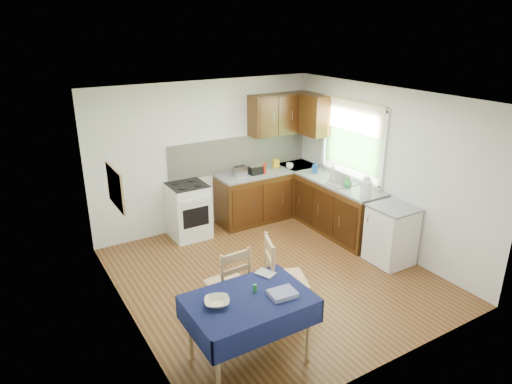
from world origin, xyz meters
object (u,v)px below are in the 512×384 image
chair_far (230,282)px  sandwich_press (255,169)px  toaster (240,171)px  kettle (366,186)px  dish_rack (342,183)px  dining_table (249,307)px  chair_near (281,277)px

chair_far → sandwich_press: (1.76, 2.35, 0.46)m
toaster → kettle: bearing=-73.3°
dish_rack → sandwich_press: bearing=105.6°
sandwich_press → kettle: (0.91, -1.75, 0.05)m
toaster → kettle: size_ratio=0.82×
dining_table → chair_far: 0.73m
chair_near → kettle: (2.13, 0.87, 0.47)m
dining_table → dish_rack: (2.82, 1.84, 0.27)m
chair_near → toaster: 2.84m
dining_table → sandwich_press: sandwich_press is taller
dish_rack → chair_near: bearing=-168.0°
toaster → sandwich_press: 0.30m
toaster → sandwich_press: toaster is taller
dining_table → chair_near: bearing=44.4°
chair_far → dining_table: bearing=75.0°
toaster → dish_rack: 1.73m
dining_table → chair_near: size_ratio=1.18×
kettle → chair_near: bearing=-157.8°
dining_table → chair_far: chair_far is taller
sandwich_press → dish_rack: (0.91, -1.21, -0.05)m
toaster → dining_table: bearing=-135.0°
chair_near → chair_far: bearing=84.0°
dining_table → sandwich_press: size_ratio=4.69×
dining_table → toaster: size_ratio=5.21×
chair_near → sandwich_press: 2.91m
sandwich_press → kettle: 1.97m
dining_table → dish_rack: bearing=45.2°
dining_table → toaster: (1.62, 3.09, 0.33)m
chair_near → dining_table: bearing=142.3°
dining_table → sandwich_press: (1.91, 3.05, 0.33)m
chair_far → dish_rack: (2.67, 1.14, 0.40)m
dining_table → kettle: size_ratio=4.24×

